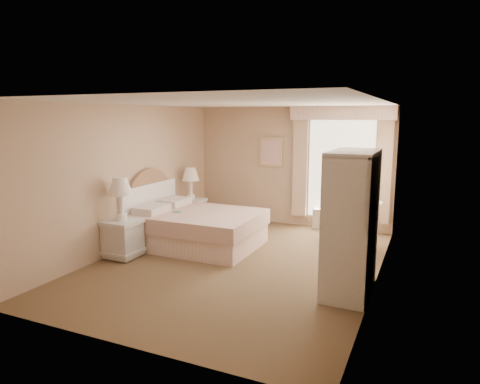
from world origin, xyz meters
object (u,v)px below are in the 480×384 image
at_px(nightstand_far, 191,205).
at_px(armoire, 351,235).
at_px(nightstand_near, 122,228).
at_px(bed, 194,226).
at_px(round_table, 360,216).
at_px(cafe_chair, 337,210).

height_order(nightstand_far, armoire, armoire).
distance_m(nightstand_near, nightstand_far, 2.21).
bearing_deg(bed, nightstand_near, -123.91).
relative_size(nightstand_near, round_table, 1.64).
relative_size(nightstand_near, nightstand_far, 1.06).
relative_size(bed, armoire, 1.13).
relative_size(bed, nightstand_far, 1.72).
height_order(nightstand_near, round_table, nightstand_near).
height_order(bed, armoire, armoire).
distance_m(cafe_chair, armoire, 2.65).
bearing_deg(bed, cafe_chair, 35.10).
relative_size(nightstand_far, round_table, 1.54).
relative_size(cafe_chair, armoire, 0.48).
distance_m(bed, armoire, 3.12).
distance_m(nightstand_far, cafe_chair, 3.00).
height_order(cafe_chair, armoire, armoire).
relative_size(nightstand_near, armoire, 0.70).
xyz_separation_m(nightstand_near, armoire, (3.65, 0.10, 0.28)).
distance_m(nightstand_far, round_table, 3.44).
xyz_separation_m(nightstand_near, nightstand_far, (0.00, 2.21, -0.03)).
bearing_deg(nightstand_near, round_table, 34.00).
distance_m(nightstand_near, armoire, 3.66).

